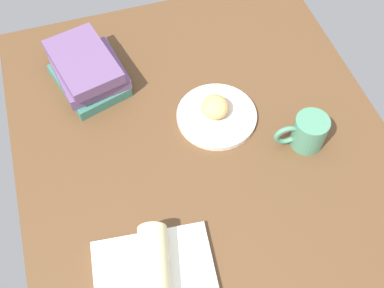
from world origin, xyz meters
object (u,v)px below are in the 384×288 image
at_px(scone_pastry, 215,107).
at_px(coffee_mug, 308,132).
at_px(round_plate, 217,116).
at_px(breakfast_wrap, 154,262).
at_px(book_stack, 87,71).

height_order(scone_pastry, coffee_mug, coffee_mug).
distance_m(round_plate, breakfast_wrap, 0.42).
bearing_deg(scone_pastry, book_stack, 54.39).
distance_m(round_plate, coffee_mug, 0.23).
relative_size(scone_pastry, breakfast_wrap, 0.49).
bearing_deg(breakfast_wrap, scone_pastry, -113.77).
bearing_deg(scone_pastry, coffee_mug, -127.51).
bearing_deg(coffee_mug, book_stack, 53.63).
xyz_separation_m(round_plate, breakfast_wrap, (-0.33, 0.25, 0.04)).
relative_size(scone_pastry, coffee_mug, 0.56).
height_order(scone_pastry, breakfast_wrap, breakfast_wrap).
height_order(breakfast_wrap, coffee_mug, coffee_mug).
bearing_deg(coffee_mug, scone_pastry, 52.49).
height_order(round_plate, coffee_mug, coffee_mug).
relative_size(book_stack, coffee_mug, 1.93).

